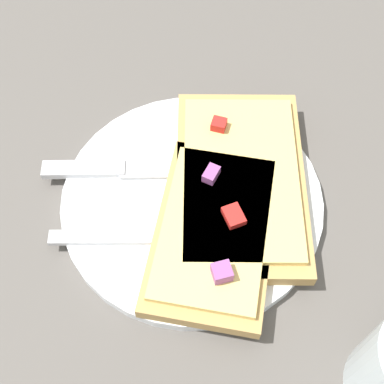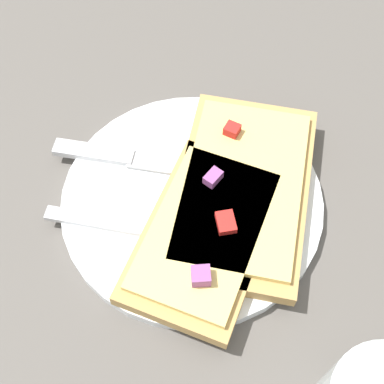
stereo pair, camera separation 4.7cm
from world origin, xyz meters
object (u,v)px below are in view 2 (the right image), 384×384
object	(u,v)px
pizza_slice_corner	(205,234)
knife	(142,160)
pizza_slice_main	(243,188)
fork	(185,237)
plate	(192,201)

from	to	relation	value
pizza_slice_corner	knife	bearing A→B (deg)	57.48
knife	pizza_slice_main	world-z (taller)	pizza_slice_main
pizza_slice_main	pizza_slice_corner	bearing A→B (deg)	155.00
fork	knife	distance (m)	0.09
knife	pizza_slice_main	size ratio (longest dim) A/B	0.98
knife	pizza_slice_corner	xyz separation A→B (m)	(0.08, 0.06, 0.01)
pizza_slice_main	fork	bearing A→B (deg)	142.88
fork	pizza_slice_main	world-z (taller)	pizza_slice_main
plate	knife	xyz separation A→B (m)	(-0.04, -0.05, 0.01)
plate	pizza_slice_corner	world-z (taller)	pizza_slice_corner
fork	plate	bearing A→B (deg)	92.51
knife	pizza_slice_corner	bearing A→B (deg)	-43.85
knife	pizza_slice_corner	size ratio (longest dim) A/B	1.08
fork	pizza_slice_corner	size ratio (longest dim) A/B	1.19
fork	pizza_slice_corner	xyz separation A→B (m)	(-0.00, 0.02, 0.01)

